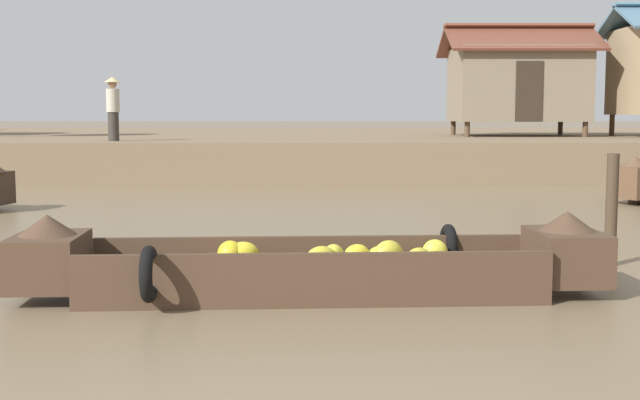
# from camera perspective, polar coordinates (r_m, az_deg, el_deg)

# --- Properties ---
(ground_plane) EXTENTS (300.00, 300.00, 0.00)m
(ground_plane) POSITION_cam_1_polar(r_m,az_deg,el_deg) (13.13, -0.62, -1.85)
(ground_plane) COLOR #726047
(riverbank_strip) EXTENTS (160.00, 20.00, 1.05)m
(riverbank_strip) POSITION_cam_1_polar(r_m,az_deg,el_deg) (30.43, -0.47, 3.64)
(riverbank_strip) COLOR #756047
(riverbank_strip) RESTS_ON ground
(banana_boat) EXTENTS (5.80, 1.94, 0.82)m
(banana_boat) POSITION_cam_1_polar(r_m,az_deg,el_deg) (8.22, -0.35, -4.59)
(banana_boat) COLOR #473323
(banana_boat) RESTS_ON ground
(stilt_house_mid_left) EXTENTS (4.67, 3.44, 3.50)m
(stilt_house_mid_left) POSITION_cam_1_polar(r_m,az_deg,el_deg) (27.17, 13.37, 7.85)
(stilt_house_mid_left) COLOR #4C3826
(stilt_house_mid_left) RESTS_ON riverbank_strip
(vendor_person) EXTENTS (0.44, 0.44, 1.66)m
(vendor_person) POSITION_cam_1_polar(r_m,az_deg,el_deg) (22.39, -14.01, 6.32)
(vendor_person) COLOR #332D28
(vendor_person) RESTS_ON riverbank_strip
(mooring_post) EXTENTS (0.14, 0.14, 1.33)m
(mooring_post) POSITION_cam_1_polar(r_m,az_deg,el_deg) (10.33, 19.35, -0.65)
(mooring_post) COLOR #423323
(mooring_post) RESTS_ON ground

